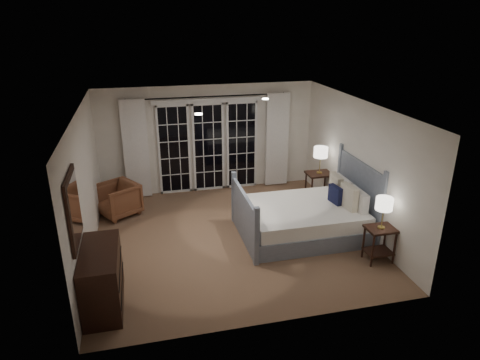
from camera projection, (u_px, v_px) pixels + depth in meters
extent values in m
plane|color=brown|center=(231.00, 237.00, 8.14)|extent=(5.00, 5.00, 0.00)
plane|color=silver|center=(230.00, 107.00, 7.24)|extent=(5.00, 5.00, 0.00)
cube|color=white|center=(85.00, 188.00, 7.15)|extent=(0.02, 5.00, 2.50)
cube|color=white|center=(358.00, 165.00, 8.23)|extent=(0.02, 5.00, 2.50)
cube|color=white|center=(208.00, 139.00, 9.95)|extent=(5.00, 0.02, 2.50)
cube|color=white|center=(273.00, 243.00, 5.42)|extent=(5.00, 0.02, 2.50)
cube|color=black|center=(174.00, 150.00, 9.83)|extent=(0.66, 0.02, 2.02)
cube|color=black|center=(208.00, 147.00, 10.00)|extent=(0.66, 0.02, 2.02)
cube|color=black|center=(242.00, 145.00, 10.17)|extent=(0.66, 0.02, 2.02)
cube|color=white|center=(207.00, 101.00, 9.59)|extent=(2.50, 0.04, 0.10)
cylinder|color=black|center=(208.00, 97.00, 9.50)|extent=(3.50, 0.03, 0.03)
cube|color=white|center=(136.00, 149.00, 9.52)|extent=(0.55, 0.10, 2.25)
cube|color=white|center=(277.00, 140.00, 10.24)|extent=(0.55, 0.10, 2.25)
cylinder|color=white|center=(265.00, 99.00, 7.96)|extent=(0.12, 0.12, 0.01)
cylinder|color=white|center=(199.00, 114.00, 6.75)|extent=(0.12, 0.12, 0.01)
cube|color=gray|center=(302.00, 226.00, 8.22)|extent=(2.17, 1.69, 0.32)
cube|color=white|center=(303.00, 212.00, 8.11)|extent=(2.11, 1.63, 0.26)
cube|color=gray|center=(359.00, 195.00, 8.28)|extent=(0.06, 1.69, 1.38)
cube|color=gray|center=(244.00, 217.00, 7.86)|extent=(0.06, 1.69, 0.95)
cube|color=white|center=(358.00, 199.00, 7.92)|extent=(0.14, 0.60, 0.36)
cube|color=white|center=(342.00, 187.00, 8.50)|extent=(0.14, 0.60, 0.36)
cube|color=beige|center=(349.00, 197.00, 7.90)|extent=(0.16, 0.46, 0.45)
cube|color=beige|center=(336.00, 186.00, 8.41)|extent=(0.16, 0.46, 0.45)
cube|color=#141738|center=(335.00, 195.00, 8.15)|extent=(0.15, 0.35, 0.34)
cube|color=#331611|center=(381.00, 229.00, 7.16)|extent=(0.48, 0.39, 0.04)
cube|color=#331611|center=(378.00, 251.00, 7.31)|extent=(0.44, 0.35, 0.03)
cylinder|color=#331611|center=(373.00, 251.00, 7.08)|extent=(0.04, 0.04, 0.60)
cylinder|color=#331611|center=(394.00, 248.00, 7.17)|extent=(0.04, 0.04, 0.60)
cylinder|color=#331611|center=(363.00, 242.00, 7.36)|extent=(0.04, 0.04, 0.60)
cylinder|color=#331611|center=(385.00, 239.00, 7.45)|extent=(0.04, 0.04, 0.60)
cube|color=#331611|center=(319.00, 174.00, 9.39)|extent=(0.55, 0.44, 0.04)
cube|color=#331611|center=(318.00, 194.00, 9.57)|extent=(0.50, 0.39, 0.03)
cylinder|color=#331611|center=(312.00, 192.00, 9.31)|extent=(0.04, 0.04, 0.68)
cylinder|color=#331611|center=(331.00, 190.00, 9.41)|extent=(0.04, 0.04, 0.68)
cylinder|color=#331611|center=(306.00, 186.00, 9.63)|extent=(0.04, 0.04, 0.68)
cylinder|color=#331611|center=(325.00, 185.00, 9.73)|extent=(0.04, 0.04, 0.68)
cylinder|color=tan|center=(381.00, 227.00, 7.15)|extent=(0.12, 0.12, 0.02)
cylinder|color=tan|center=(382.00, 218.00, 7.08)|extent=(0.02, 0.02, 0.32)
cylinder|color=white|center=(384.00, 204.00, 6.99)|extent=(0.28, 0.28, 0.21)
cylinder|color=tan|center=(319.00, 172.00, 9.38)|extent=(0.12, 0.12, 0.02)
cylinder|color=tan|center=(320.00, 165.00, 9.31)|extent=(0.02, 0.02, 0.35)
cylinder|color=white|center=(321.00, 152.00, 9.21)|extent=(0.31, 0.31, 0.22)
imported|color=brown|center=(118.00, 199.00, 8.93)|extent=(1.05, 1.04, 0.70)
cube|color=#331611|center=(102.00, 278.00, 6.11)|extent=(0.52, 1.25, 0.88)
cube|color=black|center=(122.00, 284.00, 6.22)|extent=(0.01, 1.23, 0.01)
cube|color=black|center=(120.00, 267.00, 6.12)|extent=(0.01, 1.23, 0.01)
cube|color=#331611|center=(73.00, 209.00, 5.66)|extent=(0.04, 0.85, 1.00)
cube|color=white|center=(75.00, 209.00, 5.66)|extent=(0.01, 0.73, 0.88)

